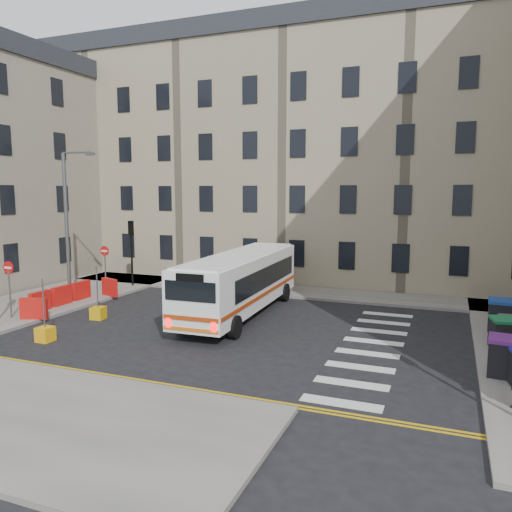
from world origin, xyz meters
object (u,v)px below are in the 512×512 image
Objects in this scene: wheelie_bin_c at (504,334)px; wheelie_bin_d at (512,331)px; streetlamp at (67,223)px; bollard_chevron at (45,334)px; wheelie_bin_b at (504,356)px; bollard_yellow at (98,313)px; wheelie_bin_e at (501,315)px; bus at (241,281)px.

wheelie_bin_c reaches higher than wheelie_bin_d.
streetlamp is 22.14m from wheelie_bin_c.
bollard_chevron is at bearing -173.87° from wheelie_bin_c.
wheelie_bin_d is (0.60, 3.62, -0.07)m from wheelie_bin_b.
wheelie_bin_d is 1.88× the size of bollard_yellow.
bollard_chevron is (-17.45, -8.07, -0.52)m from wheelie_bin_e.
wheelie_bin_e is at bearing 24.83° from bollard_chevron.
streetlamp is 6.56× the size of wheelie_bin_c.
bollard_chevron is (0.32, -3.70, 0.00)m from bollard_yellow.
wheelie_bin_e is at bearing 13.82° from bollard_yellow.
wheelie_bin_b is 0.94× the size of wheelie_bin_e.
bus is 9.82× the size of wheelie_bin_d.
bus is 18.48× the size of bollard_yellow.
bus is at bearing -171.18° from wheelie_bin_e.
wheelie_bin_e is at bearing 88.01° from wheelie_bin_d.
streetlamp is 13.57× the size of bollard_yellow.
streetlamp is at bearing 166.13° from wheelie_bin_c.
wheelie_bin_c is (0.26, 2.96, -0.03)m from wheelie_bin_b.
streetlamp is at bearing 174.62° from wheelie_bin_b.
wheelie_bin_d is 2.22m from wheelie_bin_e.
wheelie_bin_d reaches higher than bollard_yellow.
bus is 9.15m from bollard_chevron.
streetlamp is 0.73× the size of bus.
wheelie_bin_b is 3.67m from wheelie_bin_d.
bus reaches higher than wheelie_bin_b.
wheelie_bin_e is (21.92, 1.62, -3.51)m from streetlamp.
bus is at bearing 160.61° from wheelie_bin_c.
streetlamp is 22.44m from wheelie_bin_d.
wheelie_bin_c is 18.11m from bollard_chevron.
wheelie_bin_d is 18.13m from bollard_yellow.
bollard_yellow is at bearing -33.63° from streetlamp.
wheelie_bin_e is 18.32m from bollard_yellow.
bus is at bearing 162.94° from wheelie_bin_b.
wheelie_bin_b is (21.55, -4.21, -3.55)m from streetlamp.
wheelie_bin_c is at bearing -3.29° from streetlamp.
wheelie_bin_c is (21.81, -1.25, -3.58)m from streetlamp.
wheelie_bin_b is at bearing -24.74° from bus.
bus reaches higher than wheelie_bin_d.
bus is 7.03m from bollard_yellow.
bollard_yellow is at bearing -162.56° from wheelie_bin_e.
bus is 18.48× the size of bollard_chevron.
wheelie_bin_c is 1.10× the size of wheelie_bin_d.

